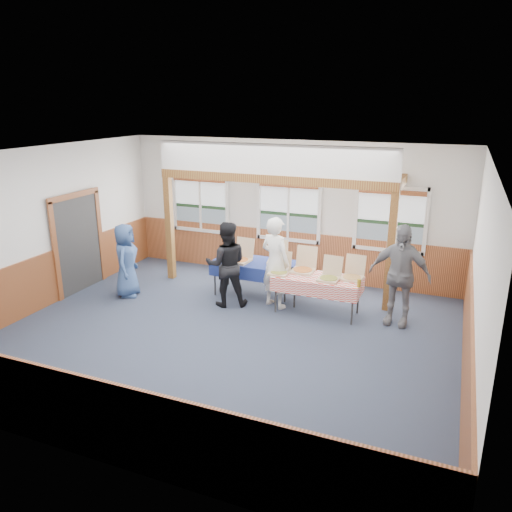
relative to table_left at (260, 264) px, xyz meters
The scene contains 31 objects.
floor 2.16m from the table_left, 85.80° to the right, with size 8.00×8.00×0.00m, color #293243.
ceiling 3.22m from the table_left, 85.80° to the right, with size 8.00×8.00×0.00m, color white.
wall_back 1.73m from the table_left, 84.19° to the left, with size 8.00×8.00×0.00m, color silver.
wall_front 5.61m from the table_left, 88.46° to the right, with size 8.00×8.00×0.00m, color silver.
wall_left 4.45m from the table_left, 152.16° to the right, with size 8.00×8.00×0.00m, color silver.
wall_right 4.71m from the table_left, 26.11° to the right, with size 8.00×8.00×0.00m, color silver.
wainscot_back 1.46m from the table_left, 84.09° to the left, with size 7.98×0.05×1.10m, color brown.
wainscot_front 5.51m from the table_left, 88.45° to the right, with size 7.98×0.05×1.10m, color brown.
wainscot_left 4.34m from the table_left, 152.01° to the right, with size 0.05×6.98×1.10m, color brown.
wainscot_right 4.60m from the table_left, 26.25° to the right, with size 0.05×6.98×1.10m, color brown.
cased_opening 3.99m from the table_left, 163.44° to the right, with size 0.06×1.30×2.10m, color #2C2C2C.
window_left 2.76m from the table_left, 146.50° to the left, with size 1.56×0.10×1.46m.
window_mid 1.73m from the table_left, 84.02° to the left, with size 1.56×0.10×1.46m.
window_right 3.00m from the table_left, 30.17° to the left, with size 1.56×0.10×1.46m.
post_left 2.42m from the table_left, behind, with size 0.15×0.15×2.40m, color brown.
post_right 2.71m from the table_left, ahead, with size 0.15×0.15×2.40m, color brown.
cross_beam 1.81m from the table_left, 60.78° to the left, with size 5.15×0.18×0.18m, color brown.
table_left is the anchor object (origin of this frame).
table_right 1.45m from the table_left, 17.10° to the right, with size 1.82×1.12×0.76m.
pizza_box_a 0.43m from the table_left, 164.96° to the right, with size 0.46×0.55×0.46m.
pizza_box_b 0.40m from the table_left, 25.29° to the left, with size 0.47×0.54×0.42m.
pizza_box_c 0.83m from the table_left, 39.50° to the right, with size 0.38×0.46×0.41m.
pizza_box_d 1.07m from the table_left, 12.66° to the right, with size 0.43×0.52×0.47m.
pizza_box_e 1.72m from the table_left, 17.10° to the right, with size 0.41×0.49×0.42m.
pizza_box_f 2.06m from the table_left, ahead, with size 0.41×0.49×0.42m.
veggie_tray 0.75m from the table_left, behind, with size 0.43×0.43×0.10m.
drink_glass 2.34m from the table_left, 16.83° to the right, with size 0.07×0.07×0.15m, color #A17A1A.
woman_white 0.69m from the table_left, 39.14° to the right, with size 0.68×0.45×1.87m, color white.
woman_black 0.86m from the table_left, 120.80° to the right, with size 0.85×0.66×1.75m, color black.
man_blue 2.84m from the table_left, 158.11° to the right, with size 0.77×0.50×1.59m, color #355184.
person_grey 2.93m from the table_left, ahead, with size 1.13×0.47×1.93m, color slate.
Camera 1 is at (3.58, -7.29, 4.05)m, focal length 35.00 mm.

